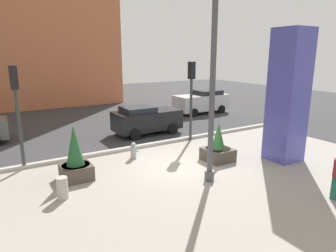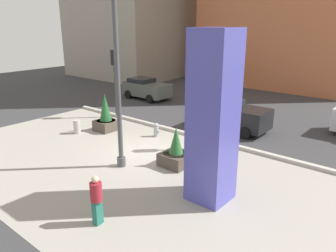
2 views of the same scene
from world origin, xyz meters
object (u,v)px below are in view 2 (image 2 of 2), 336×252
(potted_plant_near_left, at_px, (106,117))
(lamp_post, at_px, (118,87))
(car_curb_east, at_px, (232,115))
(pedestrian_by_curb, at_px, (97,198))
(car_far_lane, at_px, (146,88))
(fire_hydrant, at_px, (156,130))
(potted_plant_mid_plaza, at_px, (176,153))
(traffic_light_corner, at_px, (234,90))
(art_pillar_blue, at_px, (213,119))
(concrete_bollard, at_px, (77,127))
(traffic_light_far_side, at_px, (115,72))

(potted_plant_near_left, bearing_deg, lamp_post, -32.96)
(car_curb_east, height_order, pedestrian_by_curb, car_curb_east)
(lamp_post, height_order, car_far_lane, lamp_post)
(fire_hydrant, xyz_separation_m, car_far_lane, (-6.60, 6.23, 0.45))
(car_curb_east, height_order, car_far_lane, car_curb_east)
(fire_hydrant, xyz_separation_m, pedestrian_by_curb, (3.95, -7.08, 0.51))
(potted_plant_mid_plaza, bearing_deg, car_curb_east, 95.82)
(traffic_light_corner, distance_m, car_curb_east, 3.53)
(traffic_light_corner, xyz_separation_m, pedestrian_by_curb, (0.04, -8.11, -1.99))
(art_pillar_blue, relative_size, potted_plant_mid_plaza, 3.35)
(car_curb_east, xyz_separation_m, car_far_lane, (-9.10, 2.66, -0.05))
(lamp_post, height_order, traffic_light_corner, lamp_post)
(art_pillar_blue, bearing_deg, fire_hydrant, 147.66)
(traffic_light_corner, bearing_deg, fire_hydrant, -165.19)
(lamp_post, distance_m, concrete_bollard, 6.02)
(traffic_light_far_side, distance_m, car_far_lane, 5.86)
(potted_plant_near_left, xyz_separation_m, traffic_light_corner, (6.75, 2.05, 2.07))
(potted_plant_mid_plaza, bearing_deg, concrete_bollard, -178.57)
(lamp_post, relative_size, art_pillar_blue, 1.22)
(pedestrian_by_curb, bearing_deg, art_pillar_blue, 63.16)
(art_pillar_blue, xyz_separation_m, potted_plant_mid_plaza, (-2.61, 1.40, -2.28))
(car_far_lane, bearing_deg, car_curb_east, -16.26)
(concrete_bollard, height_order, traffic_light_far_side, traffic_light_far_side)
(traffic_light_corner, relative_size, car_curb_east, 1.08)
(fire_hydrant, distance_m, concrete_bollard, 4.36)
(concrete_bollard, bearing_deg, pedestrian_by_curb, -31.73)
(potted_plant_near_left, distance_m, fire_hydrant, 3.05)
(car_far_lane, relative_size, pedestrian_by_curb, 2.45)
(traffic_light_corner, height_order, car_curb_east, traffic_light_corner)
(art_pillar_blue, relative_size, car_far_lane, 1.46)
(concrete_bollard, distance_m, pedestrian_by_curb, 8.95)
(fire_hydrant, bearing_deg, art_pillar_blue, -32.34)
(car_curb_east, bearing_deg, fire_hydrant, -125.00)
(lamp_post, xyz_separation_m, fire_hydrant, (-1.37, 3.76, -3.02))
(potted_plant_mid_plaza, height_order, potted_plant_near_left, potted_plant_near_left)
(car_far_lane, bearing_deg, traffic_light_corner, -26.31)
(potted_plant_mid_plaza, distance_m, concrete_bollard, 6.74)
(car_far_lane, bearing_deg, traffic_light_far_side, -66.66)
(art_pillar_blue, height_order, traffic_light_corner, art_pillar_blue)
(potted_plant_mid_plaza, distance_m, pedestrian_by_curb, 4.95)
(car_far_lane, bearing_deg, potted_plant_mid_plaza, -41.06)
(traffic_light_corner, relative_size, pedestrian_by_curb, 2.66)
(lamp_post, xyz_separation_m, traffic_light_corner, (2.53, 4.79, -0.52))
(art_pillar_blue, height_order, potted_plant_near_left, art_pillar_blue)
(potted_plant_near_left, bearing_deg, art_pillar_blue, -16.86)
(art_pillar_blue, xyz_separation_m, potted_plant_near_left, (-8.55, 2.59, -2.05))
(art_pillar_blue, xyz_separation_m, traffic_light_far_side, (-10.13, 4.79, 0.00))
(art_pillar_blue, xyz_separation_m, car_curb_east, (-3.20, 7.19, -1.98))
(lamp_post, distance_m, car_far_lane, 13.04)
(concrete_bollard, bearing_deg, traffic_light_corner, 24.32)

